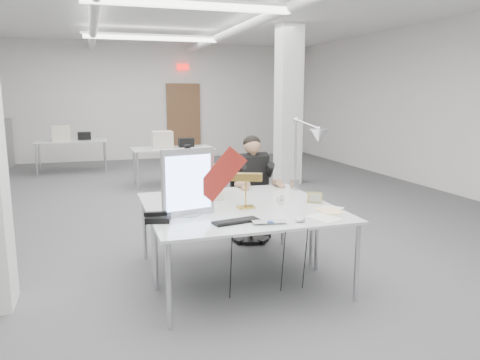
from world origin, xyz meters
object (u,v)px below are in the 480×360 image
at_px(seated_person, 252,171).
at_px(beige_monitor, 207,182).
at_px(bankers_lamp, 246,189).
at_px(desk_phone, 158,218).
at_px(desk_main, 254,218).
at_px(monitor, 188,182).
at_px(laptop, 270,224).
at_px(office_chair, 251,197).
at_px(architect_lamp, 305,155).

xyz_separation_m(seated_person, beige_monitor, (-0.72, -0.61, 0.02)).
xyz_separation_m(bankers_lamp, desk_phone, (-0.88, -0.22, -0.16)).
distance_m(desk_main, beige_monitor, 0.96).
bearing_deg(monitor, desk_main, -35.70).
bearing_deg(desk_phone, bankers_lamp, 27.52).
xyz_separation_m(seated_person, laptop, (-0.47, -1.81, -0.13)).
bearing_deg(laptop, monitor, 146.85).
relative_size(office_chair, monitor, 1.84).
xyz_separation_m(desk_main, beige_monitor, (-0.21, 0.92, 0.18)).
height_order(laptop, bankers_lamp, bankers_lamp).
bearing_deg(monitor, seated_person, 38.83).
bearing_deg(desk_phone, beige_monitor, 65.21).
bearing_deg(beige_monitor, laptop, -61.40).
relative_size(seated_person, beige_monitor, 2.44).
height_order(monitor, beige_monitor, monitor).
bearing_deg(seated_person, office_chair, 74.89).
relative_size(laptop, architect_lamp, 0.33).
bearing_deg(beige_monitor, architect_lamp, 7.21).
distance_m(laptop, beige_monitor, 1.24).
distance_m(desk_phone, beige_monitor, 1.03).
bearing_deg(desk_main, office_chair, 71.92).
distance_m(office_chair, seated_person, 0.34).
bearing_deg(beige_monitor, desk_phone, -111.78).
bearing_deg(desk_main, desk_phone, 171.99).
bearing_deg(office_chair, architect_lamp, -83.14).
bearing_deg(office_chair, beige_monitor, -152.78).
height_order(desk_main, bankers_lamp, bankers_lamp).
xyz_separation_m(seated_person, monitor, (-1.06, -1.28, 0.16)).
bearing_deg(desk_main, beige_monitor, 102.71).
xyz_separation_m(monitor, bankers_lamp, (0.58, 0.09, -0.12)).
relative_size(laptop, desk_phone, 1.40).
bearing_deg(bankers_lamp, office_chair, 92.85).
bearing_deg(bankers_lamp, desk_phone, -142.01).
relative_size(monitor, laptop, 2.12).
relative_size(desk_main, monitor, 2.93).
bearing_deg(laptop, seated_person, 83.92).
xyz_separation_m(beige_monitor, architect_lamp, (1.06, -0.17, 0.27)).
bearing_deg(office_chair, desk_phone, -147.99).
xyz_separation_m(laptop, architect_lamp, (0.80, 1.03, 0.42)).
relative_size(seated_person, desk_phone, 4.14).
relative_size(seated_person, bankers_lamp, 2.26).
height_order(seated_person, architect_lamp, architect_lamp).
distance_m(desk_main, monitor, 0.68).
distance_m(office_chair, beige_monitor, 1.04).
relative_size(desk_main, seated_person, 2.10).
height_order(office_chair, laptop, office_chair).
bearing_deg(office_chair, monitor, -143.51).
relative_size(desk_main, beige_monitor, 5.12).
height_order(bankers_lamp, desk_phone, bankers_lamp).
bearing_deg(beige_monitor, bankers_lamp, -50.82).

